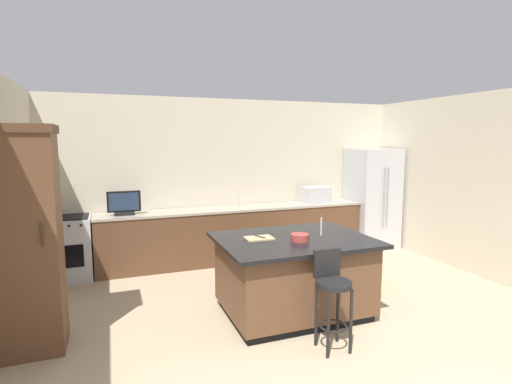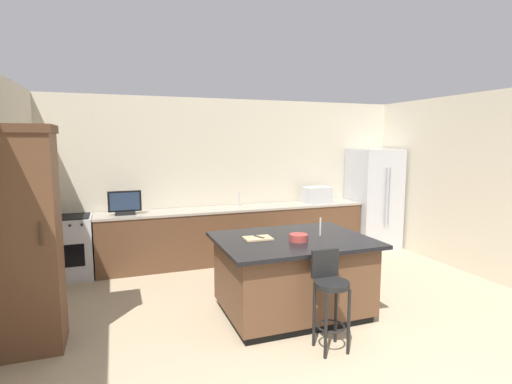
{
  "view_description": "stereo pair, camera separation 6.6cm",
  "coord_description": "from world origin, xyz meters",
  "px_view_note": "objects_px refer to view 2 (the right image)",
  "views": [
    {
      "loc": [
        -2.07,
        -2.06,
        2.05
      ],
      "look_at": [
        -0.11,
        3.18,
        1.32
      ],
      "focal_mm": 27.57,
      "sensor_mm": 36.0,
      "label": 1
    },
    {
      "loc": [
        -2.01,
        -2.09,
        2.05
      ],
      "look_at": [
        -0.11,
        3.18,
        1.32
      ],
      "focal_mm": 27.57,
      "sensor_mm": 36.0,
      "label": 2
    }
  ],
  "objects_px": {
    "refrigerator": "(374,198)",
    "tv_remote": "(259,238)",
    "range_oven": "(68,247)",
    "kitchen_island": "(292,275)",
    "cutting_board": "(258,238)",
    "fruit_bowl": "(299,238)",
    "cell_phone": "(259,238)",
    "bar_stool_center": "(330,291)",
    "tv_monitor": "(125,204)",
    "microwave": "(317,195)",
    "cabinet_tower": "(24,236)"
  },
  "relations": [
    {
      "from": "tv_monitor",
      "to": "range_oven",
      "type": "bearing_deg",
      "value": 176.51
    },
    {
      "from": "kitchen_island",
      "to": "cutting_board",
      "type": "distance_m",
      "value": 0.61
    },
    {
      "from": "fruit_bowl",
      "to": "microwave",
      "type": "bearing_deg",
      "value": 57.32
    },
    {
      "from": "bar_stool_center",
      "to": "cutting_board",
      "type": "bearing_deg",
      "value": 114.21
    },
    {
      "from": "bar_stool_center",
      "to": "fruit_bowl",
      "type": "relative_size",
      "value": 4.66
    },
    {
      "from": "kitchen_island",
      "to": "tv_remote",
      "type": "xyz_separation_m",
      "value": [
        -0.38,
        0.12,
        0.46
      ]
    },
    {
      "from": "fruit_bowl",
      "to": "cutting_board",
      "type": "xyz_separation_m",
      "value": [
        -0.4,
        0.25,
        -0.03
      ]
    },
    {
      "from": "bar_stool_center",
      "to": "kitchen_island",
      "type": "bearing_deg",
      "value": 91.83
    },
    {
      "from": "kitchen_island",
      "to": "cutting_board",
      "type": "bearing_deg",
      "value": 165.22
    },
    {
      "from": "refrigerator",
      "to": "cell_phone",
      "type": "bearing_deg",
      "value": -146.67
    },
    {
      "from": "fruit_bowl",
      "to": "cutting_board",
      "type": "relative_size",
      "value": 0.66
    },
    {
      "from": "cabinet_tower",
      "to": "tv_remote",
      "type": "xyz_separation_m",
      "value": [
        2.4,
        -0.01,
        -0.22
      ]
    },
    {
      "from": "tv_remote",
      "to": "tv_monitor",
      "type": "bearing_deg",
      "value": 101.55
    },
    {
      "from": "range_oven",
      "to": "tv_remote",
      "type": "bearing_deg",
      "value": -43.32
    },
    {
      "from": "range_oven",
      "to": "cutting_board",
      "type": "relative_size",
      "value": 2.94
    },
    {
      "from": "tv_monitor",
      "to": "tv_remote",
      "type": "relative_size",
      "value": 2.89
    },
    {
      "from": "microwave",
      "to": "tv_remote",
      "type": "distance_m",
      "value": 2.87
    },
    {
      "from": "cabinet_tower",
      "to": "cell_phone",
      "type": "xyz_separation_m",
      "value": [
        2.41,
        0.0,
        -0.22
      ]
    },
    {
      "from": "tv_monitor",
      "to": "bar_stool_center",
      "type": "height_order",
      "value": "tv_monitor"
    },
    {
      "from": "microwave",
      "to": "cutting_board",
      "type": "distance_m",
      "value": 2.9
    },
    {
      "from": "range_oven",
      "to": "bar_stool_center",
      "type": "distance_m",
      "value": 4.08
    },
    {
      "from": "cell_phone",
      "to": "tv_remote",
      "type": "xyz_separation_m",
      "value": [
        -0.01,
        -0.02,
        0.01
      ]
    },
    {
      "from": "refrigerator",
      "to": "cell_phone",
      "type": "xyz_separation_m",
      "value": [
        -3.1,
        -2.04,
        -0.03
      ]
    },
    {
      "from": "kitchen_island",
      "to": "bar_stool_center",
      "type": "height_order",
      "value": "bar_stool_center"
    },
    {
      "from": "range_oven",
      "to": "microwave",
      "type": "xyz_separation_m",
      "value": [
        4.18,
        0.0,
        0.6
      ]
    },
    {
      "from": "refrigerator",
      "to": "range_oven",
      "type": "bearing_deg",
      "value": 179.2
    },
    {
      "from": "kitchen_island",
      "to": "cabinet_tower",
      "type": "height_order",
      "value": "cabinet_tower"
    },
    {
      "from": "cabinet_tower",
      "to": "tv_remote",
      "type": "relative_size",
      "value": 12.93
    },
    {
      "from": "range_oven",
      "to": "cell_phone",
      "type": "relative_size",
      "value": 6.26
    },
    {
      "from": "refrigerator",
      "to": "tv_monitor",
      "type": "relative_size",
      "value": 3.85
    },
    {
      "from": "microwave",
      "to": "cell_phone",
      "type": "relative_size",
      "value": 3.2
    },
    {
      "from": "tv_remote",
      "to": "cutting_board",
      "type": "distance_m",
      "value": 0.03
    },
    {
      "from": "range_oven",
      "to": "tv_monitor",
      "type": "distance_m",
      "value": 1.04
    },
    {
      "from": "kitchen_island",
      "to": "cell_phone",
      "type": "height_order",
      "value": "cell_phone"
    },
    {
      "from": "cabinet_tower",
      "to": "microwave",
      "type": "bearing_deg",
      "value": 26.14
    },
    {
      "from": "tv_monitor",
      "to": "cutting_board",
      "type": "bearing_deg",
      "value": -56.21
    },
    {
      "from": "microwave",
      "to": "bar_stool_center",
      "type": "xyz_separation_m",
      "value": [
        -1.54,
        -3.11,
        -0.48
      ]
    },
    {
      "from": "kitchen_island",
      "to": "microwave",
      "type": "bearing_deg",
      "value": 55.61
    },
    {
      "from": "range_oven",
      "to": "cutting_board",
      "type": "bearing_deg",
      "value": -43.85
    },
    {
      "from": "microwave",
      "to": "fruit_bowl",
      "type": "xyz_separation_m",
      "value": [
        -1.54,
        -2.4,
        -0.11
      ]
    },
    {
      "from": "kitchen_island",
      "to": "tv_monitor",
      "type": "relative_size",
      "value": 3.59
    },
    {
      "from": "range_oven",
      "to": "fruit_bowl",
      "type": "bearing_deg",
      "value": -42.29
    },
    {
      "from": "kitchen_island",
      "to": "tv_remote",
      "type": "distance_m",
      "value": 0.61
    },
    {
      "from": "fruit_bowl",
      "to": "cell_phone",
      "type": "bearing_deg",
      "value": 142.1
    },
    {
      "from": "microwave",
      "to": "cell_phone",
      "type": "xyz_separation_m",
      "value": [
        -1.91,
        -2.11,
        -0.14
      ]
    },
    {
      "from": "bar_stool_center",
      "to": "cell_phone",
      "type": "relative_size",
      "value": 6.51
    },
    {
      "from": "cabinet_tower",
      "to": "tv_monitor",
      "type": "height_order",
      "value": "cabinet_tower"
    },
    {
      "from": "cabinet_tower",
      "to": "microwave",
      "type": "height_order",
      "value": "cabinet_tower"
    },
    {
      "from": "refrigerator",
      "to": "tv_remote",
      "type": "bearing_deg",
      "value": -146.54
    },
    {
      "from": "kitchen_island",
      "to": "refrigerator",
      "type": "height_order",
      "value": "refrigerator"
    }
  ]
}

